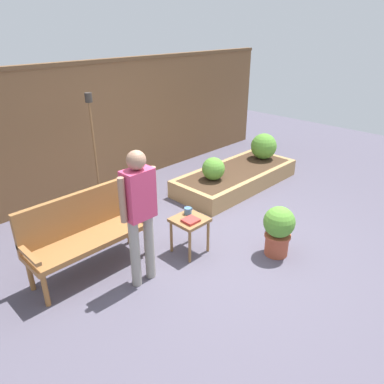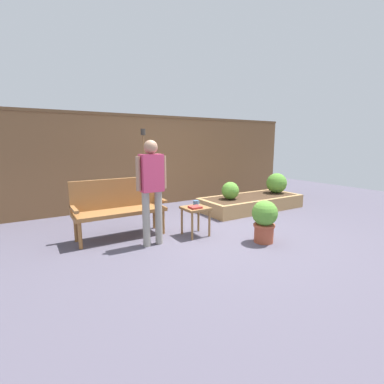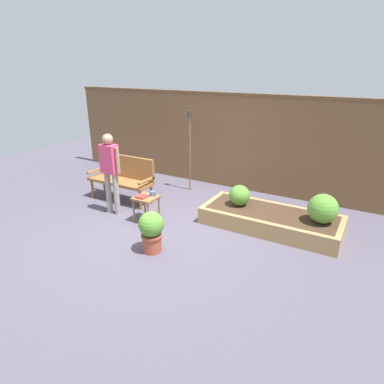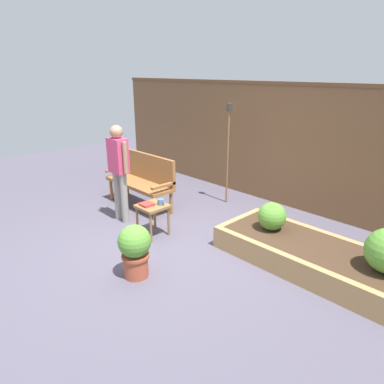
{
  "view_description": "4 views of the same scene",
  "coord_description": "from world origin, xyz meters",
  "views": [
    {
      "loc": [
        -3.1,
        -2.71,
        2.69
      ],
      "look_at": [
        0.13,
        0.45,
        0.58
      ],
      "focal_mm": 34.15,
      "sensor_mm": 36.0,
      "label": 1
    },
    {
      "loc": [
        -2.66,
        -3.68,
        1.53
      ],
      "look_at": [
        0.03,
        0.71,
        0.6
      ],
      "focal_mm": 26.05,
      "sensor_mm": 36.0,
      "label": 2
    },
    {
      "loc": [
        3.24,
        -4.36,
        2.71
      ],
      "look_at": [
        0.55,
        0.3,
        0.66
      ],
      "focal_mm": 31.12,
      "sensor_mm": 36.0,
      "label": 3
    },
    {
      "loc": [
        3.5,
        -2.76,
        2.34
      ],
      "look_at": [
        -0.1,
        0.7,
        0.58
      ],
      "focal_mm": 32.43,
      "sensor_mm": 36.0,
      "label": 4
    }
  ],
  "objects": [
    {
      "name": "shrub_near_bench",
      "position": [
        1.17,
        0.97,
        0.49
      ],
      "size": [
        0.38,
        0.38,
        0.38
      ],
      "color": "brown",
      "rests_on": "raised_planter_bed"
    },
    {
      "name": "raised_planter_bed",
      "position": [
        1.78,
        0.96,
        0.15
      ],
      "size": [
        2.4,
        1.0,
        0.3
      ],
      "color": "#AD8451",
      "rests_on": "ground_plane"
    },
    {
      "name": "ground_plane",
      "position": [
        0.0,
        0.0,
        0.0
      ],
      "size": [
        14.0,
        14.0,
        0.0
      ],
      "primitive_type": "plane",
      "color": "#514C5B"
    },
    {
      "name": "fence_back",
      "position": [
        0.0,
        2.6,
        1.09
      ],
      "size": [
        8.4,
        0.14,
        2.16
      ],
      "color": "brown",
      "rests_on": "ground_plane"
    },
    {
      "name": "tiki_torch",
      "position": [
        -0.44,
        1.91,
        1.23
      ],
      "size": [
        0.1,
        0.1,
        1.8
      ],
      "color": "brown",
      "rests_on": "ground_plane"
    },
    {
      "name": "cup_on_table",
      "position": [
        -0.22,
        0.18,
        0.52
      ],
      "size": [
        0.13,
        0.09,
        0.08
      ],
      "color": "teal",
      "rests_on": "side_table"
    },
    {
      "name": "person_by_bench",
      "position": [
        -1.07,
        0.04,
        0.93
      ],
      "size": [
        0.47,
        0.2,
        1.56
      ],
      "color": "gray",
      "rests_on": "ground_plane"
    },
    {
      "name": "side_table",
      "position": [
        -0.29,
        0.08,
        0.4
      ],
      "size": [
        0.4,
        0.4,
        0.48
      ],
      "color": "olive",
      "rests_on": "ground_plane"
    },
    {
      "name": "potted_boxwood",
      "position": [
        0.44,
        -0.75,
        0.37
      ],
      "size": [
        0.39,
        0.39,
        0.66
      ],
      "color": "#A84C33",
      "rests_on": "ground_plane"
    },
    {
      "name": "garden_bench",
      "position": [
        -1.37,
        0.71,
        0.54
      ],
      "size": [
        1.44,
        0.48,
        0.94
      ],
      "color": "#936033",
      "rests_on": "ground_plane"
    },
    {
      "name": "shrub_far_corner",
      "position": [
        2.61,
        0.97,
        0.54
      ],
      "size": [
        0.49,
        0.49,
        0.49
      ],
      "color": "brown",
      "rests_on": "raised_planter_bed"
    },
    {
      "name": "book_on_table",
      "position": [
        -0.34,
        0.02,
        0.5
      ],
      "size": [
        0.19,
        0.18,
        0.03
      ],
      "primitive_type": "cube",
      "rotation": [
        0.0,
        0.0,
        -0.02
      ],
      "color": "#B2332D",
      "rests_on": "side_table"
    }
  ]
}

